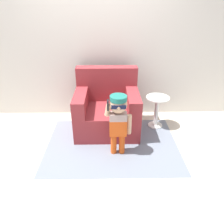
{
  "coord_description": "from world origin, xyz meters",
  "views": [
    {
      "loc": [
        0.2,
        -2.94,
        1.95
      ],
      "look_at": [
        0.25,
        -0.16,
        0.49
      ],
      "focal_mm": 35.0,
      "sensor_mm": 36.0,
      "label": 1
    }
  ],
  "objects": [
    {
      "name": "armchair",
      "position": [
        0.17,
        0.21,
        0.34
      ],
      "size": [
        0.99,
        0.85,
        0.97
      ],
      "color": "maroon",
      "rests_on": "ground_plane"
    },
    {
      "name": "ground_plane",
      "position": [
        0.0,
        0.0,
        0.0
      ],
      "size": [
        10.0,
        10.0,
        0.0
      ],
      "primitive_type": "plane",
      "color": "beige"
    },
    {
      "name": "person_child",
      "position": [
        0.32,
        -0.47,
        0.58
      ],
      "size": [
        0.36,
        0.27,
        0.87
      ],
      "color": "#E05119",
      "rests_on": "ground_plane"
    },
    {
      "name": "side_table",
      "position": [
        0.99,
        0.26,
        0.32
      ],
      "size": [
        0.37,
        0.37,
        0.53
      ],
      "color": "white",
      "rests_on": "ground_plane"
    },
    {
      "name": "rug",
      "position": [
        0.25,
        -0.26,
        0.0
      ],
      "size": [
        1.93,
        1.41,
        0.01
      ],
      "color": "gray",
      "rests_on": "ground_plane"
    },
    {
      "name": "wall_back",
      "position": [
        0.0,
        0.78,
        1.3
      ],
      "size": [
        10.0,
        0.05,
        2.6
      ],
      "color": "silver",
      "rests_on": "ground_plane"
    }
  ]
}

